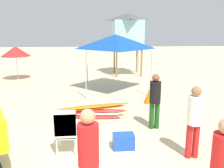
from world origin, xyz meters
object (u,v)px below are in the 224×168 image
(surfboard_pile, at_px, (92,111))
(lifeguard_near_center, at_px, (222,168))
(beach_umbrella_left, at_px, (16,51))
(lifeguard_near_right, at_px, (194,118))
(popup_canopy, at_px, (116,42))
(lifeguard_tower, at_px, (128,31))
(traffic_cone_near, at_px, (149,96))
(stacked_plastic_chairs, at_px, (66,128))
(lifeguard_far_right, at_px, (89,155))
(lifeguard_near_left, at_px, (155,98))
(cooler_box, at_px, (124,141))

(surfboard_pile, distance_m, lifeguard_near_center, 5.07)
(lifeguard_near_center, xyz_separation_m, beach_umbrella_left, (-6.15, 11.27, 0.71))
(surfboard_pile, distance_m, lifeguard_near_right, 3.64)
(surfboard_pile, bearing_deg, popup_canopy, 72.30)
(lifeguard_tower, relative_size, beach_umbrella_left, 2.00)
(traffic_cone_near, bearing_deg, stacked_plastic_chairs, -127.10)
(lifeguard_near_right, height_order, beach_umbrella_left, beach_umbrella_left)
(beach_umbrella_left, relative_size, traffic_cone_near, 3.46)
(lifeguard_far_right, distance_m, beach_umbrella_left, 11.67)
(lifeguard_near_left, xyz_separation_m, lifeguard_far_right, (-1.86, -3.13, 0.05))
(lifeguard_near_left, height_order, lifeguard_near_right, lifeguard_near_right)
(popup_canopy, relative_size, lifeguard_tower, 0.72)
(lifeguard_far_right, bearing_deg, stacked_plastic_chairs, 106.45)
(lifeguard_far_right, distance_m, popup_canopy, 8.08)
(stacked_plastic_chairs, height_order, traffic_cone_near, stacked_plastic_chairs)
(lifeguard_tower, relative_size, cooler_box, 7.65)
(lifeguard_near_left, bearing_deg, lifeguard_far_right, -120.70)
(popup_canopy, bearing_deg, lifeguard_tower, 73.81)
(lifeguard_near_center, xyz_separation_m, popup_canopy, (-0.63, 8.33, 1.36))
(traffic_cone_near, bearing_deg, surfboard_pile, -148.85)
(popup_canopy, bearing_deg, lifeguard_near_left, -82.09)
(lifeguard_near_center, relative_size, traffic_cone_near, 2.95)
(surfboard_pile, distance_m, traffic_cone_near, 2.64)
(lifeguard_near_center, height_order, popup_canopy, popup_canopy)
(surfboard_pile, height_order, beach_umbrella_left, beach_umbrella_left)
(lifeguard_near_left, relative_size, cooler_box, 3.16)
(traffic_cone_near, bearing_deg, lifeguard_far_right, -112.31)
(stacked_plastic_chairs, distance_m, popup_canopy, 6.50)
(lifeguard_near_left, relative_size, popup_canopy, 0.57)
(lifeguard_near_left, height_order, cooler_box, lifeguard_near_left)
(lifeguard_near_left, xyz_separation_m, lifeguard_near_right, (0.42, -1.67, 0.02))
(lifeguard_near_right, relative_size, beach_umbrella_left, 0.84)
(lifeguard_near_left, distance_m, lifeguard_far_right, 3.64)
(beach_umbrella_left, bearing_deg, surfboard_pile, -56.49)
(lifeguard_near_right, bearing_deg, lifeguard_far_right, -147.37)
(stacked_plastic_chairs, distance_m, traffic_cone_near, 4.72)
(surfboard_pile, bearing_deg, lifeguard_far_right, -90.48)
(lifeguard_near_center, distance_m, lifeguard_near_right, 1.97)
(lifeguard_near_right, distance_m, lifeguard_far_right, 2.71)
(beach_umbrella_left, distance_m, traffic_cone_near, 8.54)
(cooler_box, bearing_deg, lifeguard_near_center, -67.36)
(stacked_plastic_chairs, relative_size, lifeguard_near_center, 0.66)
(popup_canopy, relative_size, beach_umbrella_left, 1.44)
(surfboard_pile, relative_size, lifeguard_far_right, 1.49)
(lifeguard_tower, distance_m, cooler_box, 10.39)
(lifeguard_near_right, height_order, lifeguard_tower, lifeguard_tower)
(beach_umbrella_left, bearing_deg, traffic_cone_near, -38.22)
(beach_umbrella_left, bearing_deg, lifeguard_near_center, -61.36)
(popup_canopy, xyz_separation_m, lifeguard_tower, (1.18, 4.06, 0.50))
(popup_canopy, distance_m, lifeguard_tower, 4.26)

